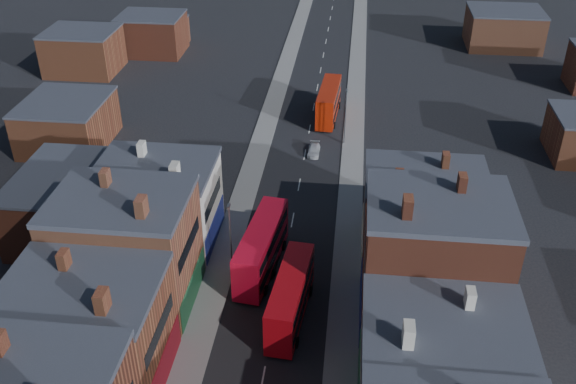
% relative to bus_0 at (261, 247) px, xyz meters
% --- Properties ---
extents(pavement_west, '(3.00, 200.00, 0.12)m').
position_rel_bus_0_xyz_m(pavement_west, '(-4.30, 19.32, -2.71)').
color(pavement_west, gray).
rests_on(pavement_west, ground).
extents(pavement_east, '(3.00, 200.00, 0.12)m').
position_rel_bus_0_xyz_m(pavement_east, '(8.70, 19.32, -2.71)').
color(pavement_east, gray).
rests_on(pavement_east, ground).
extents(lamp_post_2, '(0.25, 0.70, 8.12)m').
position_rel_bus_0_xyz_m(lamp_post_2, '(-3.00, -0.68, 1.93)').
color(lamp_post_2, slate).
rests_on(lamp_post_2, ground).
extents(lamp_post_3, '(0.25, 0.70, 8.12)m').
position_rel_bus_0_xyz_m(lamp_post_3, '(7.40, 29.32, 1.93)').
color(lamp_post_3, slate).
rests_on(lamp_post_3, ground).
extents(bus_0, '(4.15, 12.14, 5.14)m').
position_rel_bus_0_xyz_m(bus_0, '(0.00, 0.00, 0.00)').
color(bus_0, red).
rests_on(bus_0, ground).
extents(bus_1, '(3.56, 11.28, 4.79)m').
position_rel_bus_0_xyz_m(bus_1, '(3.70, -6.94, -0.19)').
color(bus_1, red).
rests_on(bus_1, ground).
extents(bus_2, '(3.37, 11.48, 4.90)m').
position_rel_bus_0_xyz_m(bus_2, '(4.68, 37.60, -0.13)').
color(bus_2, '#A51C07').
rests_on(bus_2, ground).
extents(car_2, '(2.14, 4.46, 1.23)m').
position_rel_bus_0_xyz_m(car_2, '(0.53, 0.31, -2.16)').
color(car_2, black).
rests_on(car_2, ground).
extents(car_3, '(1.65, 3.93, 1.13)m').
position_rel_bus_0_xyz_m(car_3, '(3.40, 25.74, -2.21)').
color(car_3, silver).
rests_on(car_3, ground).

